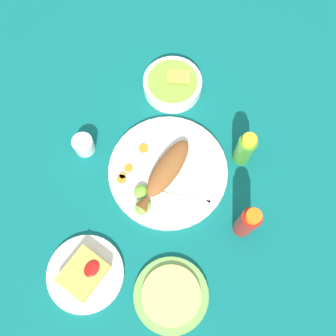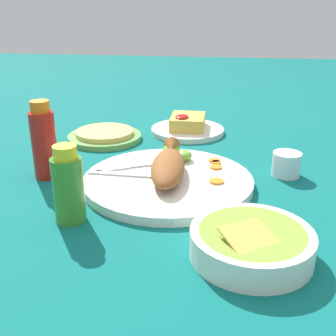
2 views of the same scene
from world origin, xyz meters
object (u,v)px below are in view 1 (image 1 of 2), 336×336
(side_plate_fries, at_px, (85,274))
(fork_near, at_px, (194,186))
(hot_sauce_bottle_red, at_px, (247,222))
(hot_sauce_bottle_green, at_px, (245,149))
(main_plate, at_px, (168,171))
(salt_cup, at_px, (84,145))
(guacamole_bowl, at_px, (173,84))
(fried_fish, at_px, (166,171))
(fork_far, at_px, (182,198))
(tortilla_plate, at_px, (171,295))

(side_plate_fries, bearing_deg, fork_near, -14.39)
(hot_sauce_bottle_red, xyz_separation_m, hot_sauce_bottle_green, (0.18, 0.12, -0.01))
(main_plate, xyz_separation_m, salt_cup, (-0.09, 0.25, 0.01))
(guacamole_bowl, bearing_deg, hot_sauce_bottle_green, -102.86)
(fried_fish, relative_size, salt_cup, 3.94)
(fork_far, xyz_separation_m, side_plate_fries, (-0.32, 0.09, -0.01))
(hot_sauce_bottle_green, bearing_deg, main_plate, 138.85)
(hot_sauce_bottle_green, bearing_deg, fork_near, 160.54)
(hot_sauce_bottle_red, distance_m, hot_sauce_bottle_green, 0.21)
(fork_far, distance_m, hot_sauce_bottle_red, 0.19)
(main_plate, height_order, hot_sauce_bottle_red, hot_sauce_bottle_red)
(salt_cup, bearing_deg, tortilla_plate, -112.05)
(fried_fish, height_order, tortilla_plate, fried_fish)
(hot_sauce_bottle_red, bearing_deg, main_plate, 87.94)
(fried_fish, relative_size, tortilla_plate, 1.22)
(fork_far, relative_size, salt_cup, 2.86)
(fork_far, bearing_deg, side_plate_fries, -129.19)
(fork_far, height_order, hot_sauce_bottle_red, hot_sauce_bottle_red)
(salt_cup, relative_size, side_plate_fries, 0.30)
(fork_far, bearing_deg, main_plate, 128.46)
(fork_near, relative_size, hot_sauce_bottle_red, 1.12)
(fork_far, height_order, salt_cup, salt_cup)
(hot_sauce_bottle_red, bearing_deg, fork_near, 85.37)
(hot_sauce_bottle_green, bearing_deg, fried_fish, 140.97)
(fried_fish, xyz_separation_m, hot_sauce_bottle_green, (0.18, -0.15, 0.02))
(fried_fish, relative_size, guacamole_bowl, 1.31)
(hot_sauce_bottle_red, height_order, salt_cup, hot_sauce_bottle_red)
(fork_near, relative_size, fork_far, 1.06)
(hot_sauce_bottle_green, relative_size, guacamole_bowl, 0.74)
(fork_near, xyz_separation_m, hot_sauce_bottle_red, (-0.01, -0.17, 0.06))
(side_plate_fries, xyz_separation_m, guacamole_bowl, (0.60, 0.15, 0.02))
(hot_sauce_bottle_green, bearing_deg, hot_sauce_bottle_red, -146.52)
(fried_fish, xyz_separation_m, fork_near, (0.02, -0.09, -0.02))
(fork_far, xyz_separation_m, tortilla_plate, (-0.23, -0.13, -0.01))
(salt_cup, distance_m, side_plate_fries, 0.37)
(fork_near, bearing_deg, side_plate_fries, -102.84)
(tortilla_plate, bearing_deg, fork_near, 23.83)
(hot_sauce_bottle_green, relative_size, tortilla_plate, 0.69)
(main_plate, height_order, side_plate_fries, main_plate)
(tortilla_plate, bearing_deg, fork_far, 29.44)
(main_plate, distance_m, hot_sauce_bottle_green, 0.23)
(fork_far, distance_m, side_plate_fries, 0.33)
(fork_near, height_order, salt_cup, salt_cup)
(fried_fish, distance_m, fork_near, 0.09)
(hot_sauce_bottle_red, height_order, side_plate_fries, hot_sauce_bottle_red)
(main_plate, bearing_deg, guacamole_bowl, 33.60)
(fork_far, height_order, hot_sauce_bottle_green, hot_sauce_bottle_green)
(guacamole_bowl, bearing_deg, fried_fish, -147.56)
(tortilla_plate, bearing_deg, salt_cup, 67.95)
(side_plate_fries, distance_m, tortilla_plate, 0.23)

